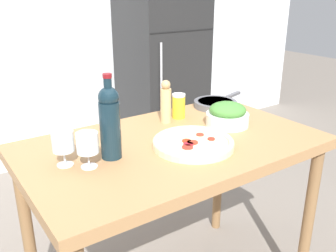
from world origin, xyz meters
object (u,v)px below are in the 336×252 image
object	(u,v)px
wine_glass_far	(63,143)
pepper_mill	(166,102)
refrigerator	(162,68)
salad_bowl	(227,115)
homemade_pizza	(193,143)
salt_canister	(179,106)
wine_glass_near	(87,145)
cast_iron_skillet	(216,104)
wine_bottle	(110,121)

from	to	relation	value
wine_glass_far	pepper_mill	world-z (taller)	pepper_mill
refrigerator	wine_glass_far	size ratio (longest dim) A/B	11.81
pepper_mill	salad_bowl	size ratio (longest dim) A/B	1.03
homemade_pizza	salt_canister	world-z (taller)	salt_canister
wine_glass_near	cast_iron_skillet	xyz separation A→B (m)	(0.90, 0.30, -0.07)
salad_bowl	homemade_pizza	world-z (taller)	salad_bowl
pepper_mill	cast_iron_skillet	bearing A→B (deg)	7.63
wine_glass_near	cast_iron_skillet	size ratio (longest dim) A/B	0.36
wine_glass_near	wine_glass_far	size ratio (longest dim) A/B	1.00
refrigerator	cast_iron_skillet	xyz separation A→B (m)	(-0.53, -1.35, 0.08)
refrigerator	salad_bowl	bearing A→B (deg)	-112.90
homemade_pizza	wine_glass_near	bearing A→B (deg)	170.54
refrigerator	homemade_pizza	distance (m)	1.99
pepper_mill	homemade_pizza	xyz separation A→B (m)	(-0.08, -0.33, -0.09)
wine_glass_far	salt_canister	xyz separation A→B (m)	(0.69, 0.20, -0.03)
wine_glass_far	pepper_mill	distance (m)	0.62
cast_iron_skillet	salt_canister	bearing A→B (deg)	-173.27
refrigerator	pepper_mill	world-z (taller)	refrigerator
refrigerator	cast_iron_skillet	world-z (taller)	refrigerator
wine_glass_near	wine_bottle	bearing A→B (deg)	15.72
refrigerator	cast_iron_skillet	size ratio (longest dim) A/B	4.31
wine_glass_far	homemade_pizza	distance (m)	0.54
wine_glass_near	homemade_pizza	size ratio (longest dim) A/B	0.40
refrigerator	wine_bottle	size ratio (longest dim) A/B	4.82
refrigerator	pepper_mill	distance (m)	1.68
wine_bottle	salad_bowl	world-z (taller)	wine_bottle
salad_bowl	homemade_pizza	size ratio (longest dim) A/B	0.60
refrigerator	wine_glass_far	distance (m)	2.19
wine_glass_far	homemade_pizza	size ratio (longest dim) A/B	0.40
pepper_mill	salad_bowl	bearing A→B (deg)	-43.39
homemade_pizza	cast_iron_skillet	xyz separation A→B (m)	(0.46, 0.38, 0.00)
wine_glass_near	homemade_pizza	world-z (taller)	wine_glass_near
wine_glass_far	cast_iron_skillet	world-z (taller)	wine_glass_far
wine_bottle	cast_iron_skillet	distance (m)	0.85
refrigerator	wine_bottle	bearing A→B (deg)	-129.07
wine_glass_near	pepper_mill	world-z (taller)	pepper_mill
refrigerator	salad_bowl	world-z (taller)	refrigerator
refrigerator	salad_bowl	distance (m)	1.75
salt_canister	pepper_mill	bearing A→B (deg)	-169.60
wine_bottle	salt_canister	world-z (taller)	wine_bottle
refrigerator	salt_canister	xyz separation A→B (m)	(-0.81, -1.38, 0.13)
salad_bowl	refrigerator	bearing A→B (deg)	67.10
wine_bottle	wine_glass_near	xyz separation A→B (m)	(-0.11, -0.03, -0.06)
salt_canister	cast_iron_skillet	size ratio (longest dim) A/B	0.34
wine_bottle	wine_glass_near	bearing A→B (deg)	-164.28
salt_canister	cast_iron_skillet	distance (m)	0.29
homemade_pizza	cast_iron_skillet	size ratio (longest dim) A/B	0.91
salad_bowl	homemade_pizza	xyz separation A→B (m)	(-0.30, -0.12, -0.04)
wine_glass_near	homemade_pizza	xyz separation A→B (m)	(0.44, -0.07, -0.07)
wine_bottle	wine_glass_far	distance (m)	0.19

